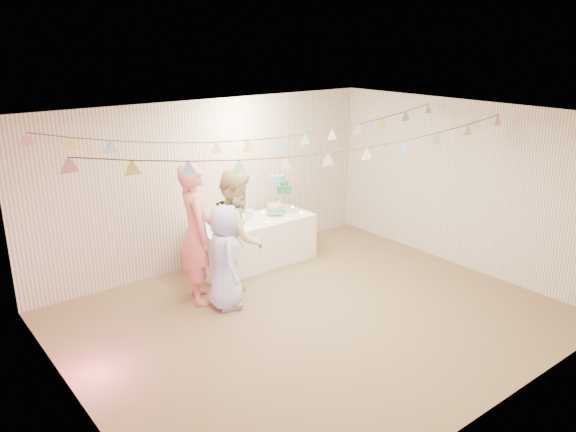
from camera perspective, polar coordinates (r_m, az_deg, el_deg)
floor at (r=7.44m, az=2.64°, el=-10.27°), size 6.00×6.00×0.00m
ceiling at (r=6.62m, az=2.96°, el=9.99°), size 6.00×6.00×0.00m
back_wall at (r=8.88m, az=-7.83°, el=3.33°), size 6.00×6.00×0.00m
front_wall at (r=5.42m, az=20.46°, el=-7.35°), size 6.00×6.00×0.00m
left_wall at (r=5.57m, az=-21.45°, el=-6.80°), size 5.00×5.00×0.00m
right_wall at (r=9.10m, az=17.27°, el=3.03°), size 5.00×5.00×0.00m
table at (r=8.96m, az=-3.46°, el=-2.65°), size 1.96×0.78×0.73m
cake_stand at (r=9.09m, az=-0.88°, el=2.44°), size 0.60×0.35×0.67m
cake_bottom at (r=9.02m, az=-1.40°, el=0.67°), size 0.31×0.31×0.15m
cake_middle at (r=9.25m, az=-0.33°, el=2.86°), size 0.27×0.27×0.22m
cake_top_tier at (r=8.95m, az=-1.08°, el=4.12°), size 0.25×0.25×0.19m
platter at (r=8.47m, az=-6.87°, el=-1.18°), size 0.30×0.30×0.02m
posy at (r=8.82m, az=-3.94°, el=0.25°), size 0.16×0.16×0.18m
person_adult_a at (r=7.63m, az=-9.29°, el=-1.74°), size 0.66×0.82×1.95m
person_adult_b at (r=7.64m, az=-5.11°, el=-1.99°), size 1.11×1.13×1.84m
person_child at (r=7.48m, az=-6.38°, el=-4.13°), size 0.69×0.82×1.43m
bunting_back at (r=7.51m, az=-2.65°, el=9.01°), size 5.60×1.10×0.40m
bunting_front at (r=6.52m, az=4.08°, el=7.34°), size 5.60×0.90×0.36m
tealight_0 at (r=8.31m, az=-7.45°, el=-1.65°), size 0.04×0.04×0.03m
tealight_1 at (r=8.80m, az=-6.05°, el=-0.48°), size 0.04×0.04×0.03m
tealight_2 at (r=8.72m, az=-2.15°, el=-0.56°), size 0.04×0.04×0.03m
tealight_3 at (r=9.20m, az=-2.50°, el=0.43°), size 0.04×0.04×0.03m
tealight_4 at (r=9.17m, az=1.34°, el=0.38°), size 0.04×0.04×0.03m
tealight_5 at (r=9.46m, az=0.45°, el=0.95°), size 0.04×0.04×0.03m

